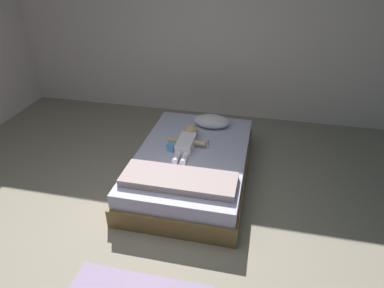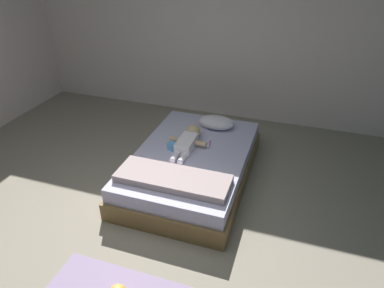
# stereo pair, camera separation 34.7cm
# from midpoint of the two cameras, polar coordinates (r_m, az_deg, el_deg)

# --- Properties ---
(ground_plane) EXTENTS (8.00, 8.00, 0.00)m
(ground_plane) POSITION_cam_midpoint_polar(r_m,az_deg,el_deg) (3.41, -6.97, -15.69)
(ground_plane) COLOR gray
(wall_behind_bed) EXTENTS (8.00, 0.12, 2.82)m
(wall_behind_bed) POSITION_cam_midpoint_polar(r_m,az_deg,el_deg) (5.31, 6.35, 19.16)
(wall_behind_bed) COLOR silver
(wall_behind_bed) RESTS_ON ground_plane
(bed) EXTENTS (1.27, 1.97, 0.37)m
(bed) POSITION_cam_midpoint_polar(r_m,az_deg,el_deg) (4.04, 2.46, -3.60)
(bed) COLOR brown
(bed) RESTS_ON ground_plane
(pillow) EXTENTS (0.45, 0.29, 0.15)m
(pillow) POSITION_cam_midpoint_polar(r_m,az_deg,el_deg) (4.43, 6.31, 3.50)
(pillow) COLOR silver
(pillow) RESTS_ON bed
(baby) EXTENTS (0.45, 0.68, 0.18)m
(baby) POSITION_cam_midpoint_polar(r_m,az_deg,el_deg) (4.01, 1.88, 0.54)
(baby) COLOR white
(baby) RESTS_ON bed
(toothbrush) EXTENTS (0.04, 0.14, 0.02)m
(toothbrush) POSITION_cam_midpoint_polar(r_m,az_deg,el_deg) (4.11, 5.38, 0.19)
(toothbrush) COLOR purple
(toothbrush) RESTS_ON bed
(blanket) EXTENTS (1.14, 0.40, 0.07)m
(blanket) POSITION_cam_midpoint_polar(r_m,az_deg,el_deg) (3.44, -0.26, -5.78)
(blanket) COLOR #AC9695
(blanket) RESTS_ON bed
(toy_block) EXTENTS (0.11, 0.11, 0.09)m
(toy_block) POSITION_cam_midpoint_polar(r_m,az_deg,el_deg) (3.95, -0.77, -0.41)
(toy_block) COLOR #539AD4
(toy_block) RESTS_ON bed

